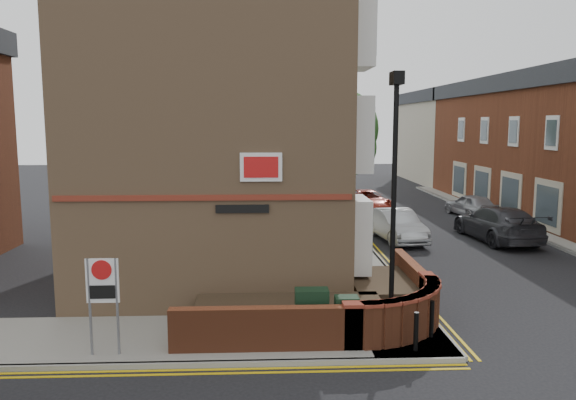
{
  "coord_description": "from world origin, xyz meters",
  "views": [
    {
      "loc": [
        -1.44,
        -11.65,
        5.27
      ],
      "look_at": [
        -0.75,
        4.0,
        3.1
      ],
      "focal_mm": 35.0,
      "sensor_mm": 36.0,
      "label": 1
    }
  ],
  "objects_px": {
    "lamppost": "(394,206)",
    "silver_car_near": "(397,225)",
    "zone_sign": "(103,288)",
    "utility_cabinet_large": "(312,313)"
  },
  "relations": [
    {
      "from": "zone_sign",
      "to": "utility_cabinet_large",
      "type": "bearing_deg",
      "value": 9.69
    },
    {
      "from": "utility_cabinet_large",
      "to": "zone_sign",
      "type": "xyz_separation_m",
      "value": [
        -4.7,
        -0.8,
        0.92
      ]
    },
    {
      "from": "lamppost",
      "to": "silver_car_near",
      "type": "bearing_deg",
      "value": 75.87
    },
    {
      "from": "utility_cabinet_large",
      "to": "silver_car_near",
      "type": "relative_size",
      "value": 0.28
    },
    {
      "from": "zone_sign",
      "to": "silver_car_near",
      "type": "xyz_separation_m",
      "value": [
        9.53,
        12.36,
        -0.94
      ]
    },
    {
      "from": "zone_sign",
      "to": "silver_car_near",
      "type": "relative_size",
      "value": 0.52
    },
    {
      "from": "lamppost",
      "to": "zone_sign",
      "type": "distance_m",
      "value": 6.85
    },
    {
      "from": "lamppost",
      "to": "zone_sign",
      "type": "height_order",
      "value": "lamppost"
    },
    {
      "from": "utility_cabinet_large",
      "to": "silver_car_near",
      "type": "height_order",
      "value": "silver_car_near"
    },
    {
      "from": "utility_cabinet_large",
      "to": "lamppost",
      "type": "bearing_deg",
      "value": -3.01
    }
  ]
}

